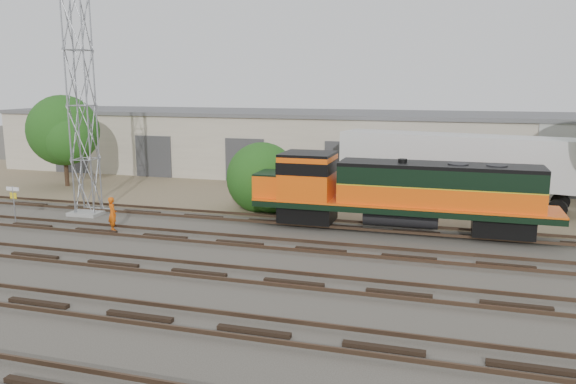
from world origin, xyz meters
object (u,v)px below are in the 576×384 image
(semi_trailer, at_px, (458,161))
(signal_tower, at_px, (82,110))
(locomotive, at_px, (396,191))
(worker, at_px, (113,214))

(semi_trailer, bearing_deg, signal_tower, -143.51)
(semi_trailer, bearing_deg, locomotive, -97.70)
(locomotive, height_order, semi_trailer, semi_trailer)
(locomotive, relative_size, semi_trailer, 1.05)
(locomotive, height_order, worker, locomotive)
(locomotive, height_order, signal_tower, signal_tower)
(locomotive, bearing_deg, semi_trailer, 69.51)
(signal_tower, xyz_separation_m, semi_trailer, (20.82, 9.14, -3.32))
(locomotive, xyz_separation_m, semi_trailer, (3.02, 8.09, 0.63))
(signal_tower, relative_size, semi_trailer, 0.85)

